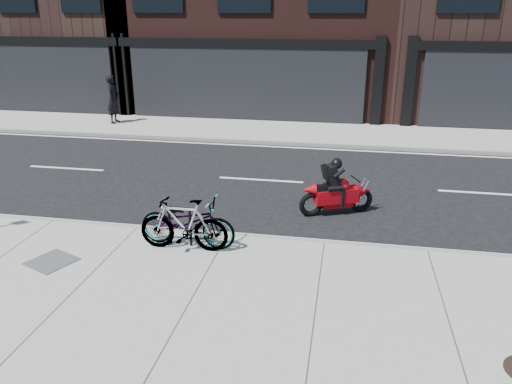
% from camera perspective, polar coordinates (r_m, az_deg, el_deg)
% --- Properties ---
extents(ground, '(120.00, 120.00, 0.00)m').
position_cam_1_polar(ground, '(12.27, -1.07, -1.58)').
color(ground, black).
rests_on(ground, ground).
extents(sidewalk_near, '(60.00, 6.00, 0.13)m').
position_cam_1_polar(sidewalk_near, '(7.96, -8.52, -14.35)').
color(sidewalk_near, gray).
rests_on(sidewalk_near, ground).
extents(sidewalk_far, '(60.00, 3.50, 0.13)m').
position_cam_1_polar(sidewalk_far, '(19.57, 3.50, 6.89)').
color(sidewalk_far, gray).
rests_on(sidewalk_far, ground).
extents(bike_rack, '(0.48, 0.08, 0.81)m').
position_cam_1_polar(bike_rack, '(9.92, -8.69, -3.48)').
color(bike_rack, black).
rests_on(bike_rack, sidewalk_near).
extents(bicycle_front, '(1.97, 0.77, 1.02)m').
position_cam_1_polar(bicycle_front, '(9.86, -7.83, -3.37)').
color(bicycle_front, gray).
rests_on(bicycle_front, sidewalk_near).
extents(bicycle_rear, '(1.76, 0.53, 1.05)m').
position_cam_1_polar(bicycle_rear, '(9.70, -8.27, -3.70)').
color(bicycle_rear, gray).
rests_on(bicycle_rear, sidewalk_near).
extents(motorcycle, '(1.72, 0.96, 1.37)m').
position_cam_1_polar(motorcycle, '(11.79, 9.57, 0.11)').
color(motorcycle, black).
rests_on(motorcycle, ground).
extents(pedestrian, '(0.52, 0.74, 1.95)m').
position_cam_1_polar(pedestrian, '(21.47, -16.01, 10.19)').
color(pedestrian, black).
rests_on(pedestrian, sidewalk_far).
extents(utility_grate, '(0.98, 0.98, 0.02)m').
position_cam_1_polar(utility_grate, '(10.10, -22.32, -7.34)').
color(utility_grate, '#464649').
rests_on(utility_grate, sidewalk_near).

